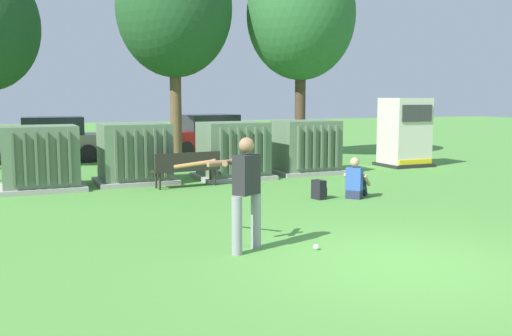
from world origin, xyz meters
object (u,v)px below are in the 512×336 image
object	(u,v)px
transformer_mid_east	(233,151)
parked_car_left_of_center	(207,136)
batter	(243,188)
park_bench	(187,167)
transformer_east	(306,148)
parked_car_leftmost	(50,141)
generator_enclosure	(405,133)
transformer_mid_west	(135,154)
transformer_west	(40,159)
seated_spectator	(356,182)
sports_ball	(316,247)
backpack	(319,190)

from	to	relation	value
transformer_mid_east	parked_car_left_of_center	xyz separation A→B (m)	(1.62, 7.10, -0.04)
transformer_mid_east	batter	bearing A→B (deg)	-110.15
park_bench	transformer_mid_east	bearing A→B (deg)	31.95
transformer_east	parked_car_leftmost	size ratio (longest dim) A/B	0.49
generator_enclosure	parked_car_left_of_center	bearing A→B (deg)	126.15
park_bench	parked_car_leftmost	size ratio (longest dim) A/B	0.43
transformer_east	generator_enclosure	world-z (taller)	generator_enclosure
transformer_mid_west	generator_enclosure	distance (m)	9.23
transformer_west	transformer_east	world-z (taller)	same
park_bench	seated_spectator	world-z (taller)	seated_spectator
batter	park_bench	bearing A→B (deg)	80.81
sports_ball	parked_car_left_of_center	xyz separation A→B (m)	(3.32, 14.98, 0.71)
sports_ball	generator_enclosure	bearing A→B (deg)	45.86
sports_ball	seated_spectator	bearing A→B (deg)	49.73
backpack	parked_car_leftmost	bearing A→B (deg)	115.02
batter	seated_spectator	distance (m)	5.34
park_bench	sports_ball	size ratio (longest dim) A/B	20.33
transformer_west	transformer_east	xyz separation A→B (m)	(7.69, 0.21, 0.00)
park_bench	backpack	distance (m)	3.71
transformer_west	batter	world-z (taller)	batter
parked_car_leftmost	backpack	bearing A→B (deg)	-64.98
batter	sports_ball	world-z (taller)	batter
transformer_mid_east	transformer_west	bearing A→B (deg)	-180.00
transformer_east	sports_ball	size ratio (longest dim) A/B	23.33
parked_car_leftmost	park_bench	bearing A→B (deg)	-70.65
transformer_east	transformer_mid_east	bearing A→B (deg)	-175.24
transformer_mid_west	seated_spectator	world-z (taller)	transformer_mid_west
park_bench	batter	xyz separation A→B (m)	(-1.04, -6.40, 0.44)
parked_car_leftmost	transformer_mid_west	bearing A→B (deg)	-75.68
transformer_mid_west	parked_car_left_of_center	distance (m)	8.18
transformer_mid_east	parked_car_leftmost	size ratio (longest dim) A/B	0.49
seated_spectator	parked_car_leftmost	bearing A→B (deg)	118.19
sports_ball	transformer_west	bearing A→B (deg)	114.00
parked_car_left_of_center	seated_spectator	bearing A→B (deg)	-90.98
parked_car_left_of_center	park_bench	bearing A→B (deg)	-112.16
transformer_west	backpack	xyz separation A→B (m)	(5.78, -3.98, -0.57)
transformer_west	seated_spectator	size ratio (longest dim) A/B	2.18
transformer_mid_east	seated_spectator	world-z (taller)	transformer_mid_east
batter	backpack	xyz separation A→B (m)	(3.31, 3.49, -0.76)
transformer_mid_east	backpack	world-z (taller)	transformer_mid_east
transformer_west	sports_ball	distance (m)	8.65
transformer_mid_east	seated_spectator	bearing A→B (deg)	-71.16
transformer_west	generator_enclosure	bearing A→B (deg)	2.50
batter	seated_spectator	bearing A→B (deg)	38.26
seated_spectator	park_bench	bearing A→B (deg)	135.11
generator_enclosure	transformer_east	bearing A→B (deg)	-175.62
transformer_mid_east	batter	size ratio (longest dim) A/B	1.21
transformer_mid_west	sports_ball	world-z (taller)	transformer_mid_west
transformer_mid_east	park_bench	xyz separation A→B (m)	(-1.70, -1.06, -0.25)
transformer_mid_east	park_bench	size ratio (longest dim) A/B	1.15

